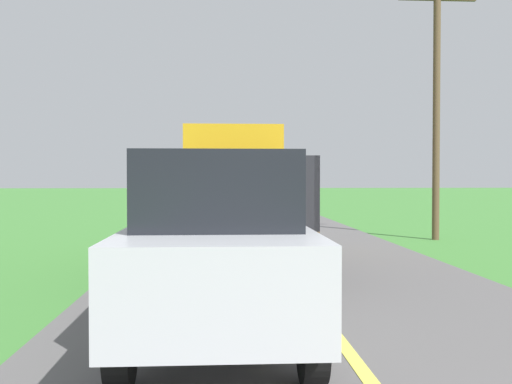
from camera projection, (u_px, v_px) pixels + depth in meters
The scene contains 3 objects.
banana_truck_near at pixel (233, 192), 12.15m from camera, with size 2.38×5.82×2.80m.
utility_pole_roadside at pixel (436, 101), 16.76m from camera, with size 2.20×0.20×7.19m.
following_car at pixel (218, 246), 5.99m from camera, with size 1.74×4.10×1.92m.
Camera 1 is at (-1.24, 0.37, 1.76)m, focal length 41.81 mm.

